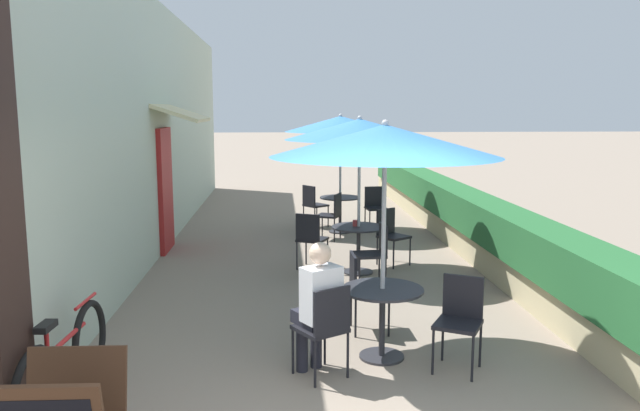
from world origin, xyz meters
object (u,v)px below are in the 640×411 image
object	(u,v)px
patio_umbrella_far	(341,124)
cafe_chair_far_right	(313,202)
cafe_chair_near_right	(460,315)
patio_table_far	(340,206)
coffee_cup_mid	(355,223)
patio_umbrella_mid	(360,129)
cafe_chair_mid_right	(375,250)
patio_umbrella_near	(385,141)
cafe_chair_far_back	(332,212)
patio_table_near	(382,307)
cafe_chair_near_left	(325,324)
cafe_chair_mid_left	(310,236)
patio_table_mid	(359,239)
bicycle_leaning	(65,363)
cafe_chair_near_back	(363,286)
seated_patron_near_left	(318,302)
cafe_chair_far_left	(375,205)
cafe_chair_mid_back	(390,232)

from	to	relation	value
patio_umbrella_far	cafe_chair_far_right	distance (m)	1.77
cafe_chair_near_right	patio_table_far	size ratio (longest dim) A/B	1.09
coffee_cup_mid	cafe_chair_far_right	world-z (taller)	cafe_chair_far_right
coffee_cup_mid	patio_table_far	xyz separation A→B (m)	(0.07, 3.06, -0.23)
patio_umbrella_mid	cafe_chair_mid_right	world-z (taller)	patio_umbrella_mid
patio_umbrella_near	cafe_chair_far_back	size ratio (longest dim) A/B	2.67
cafe_chair_near_right	patio_umbrella_far	world-z (taller)	patio_umbrella_far
patio_table_near	cafe_chair_near_left	distance (m)	0.74
patio_table_near	patio_umbrella_mid	distance (m)	3.58
patio_umbrella_mid	cafe_chair_far_back	distance (m)	2.88
cafe_chair_near_right	cafe_chair_mid_left	distance (m)	3.92
cafe_chair_near_right	patio_table_mid	distance (m)	3.52
patio_umbrella_far	patio_table_near	bearing A→B (deg)	-91.76
patio_umbrella_near	cafe_chair_near_right	distance (m)	1.77
coffee_cup_mid	cafe_chair_far_back	world-z (taller)	cafe_chair_far_back
patio_umbrella_near	patio_table_mid	world-z (taller)	patio_umbrella_near
cafe_chair_mid_right	patio_umbrella_far	xyz separation A→B (m)	(-0.12, 3.82, 1.61)
patio_umbrella_near	cafe_chair_far_right	xyz separation A→B (m)	(-0.31, 6.83, -1.61)
cafe_chair_near_right	cafe_chair_far_right	xyz separation A→B (m)	(-1.00, 7.11, 0.00)
patio_table_mid	cafe_chair_mid_left	distance (m)	0.74
patio_table_far	bicycle_leaning	bearing A→B (deg)	-112.39
patio_table_near	cafe_chair_far_right	xyz separation A→B (m)	(-0.31, 6.83, -0.00)
patio_table_mid	patio_umbrella_far	xyz separation A→B (m)	(0.02, 3.09, 1.61)
cafe_chair_near_back	patio_table_far	bearing A→B (deg)	175.81
cafe_chair_near_right	cafe_chair_near_back	bearing A→B (deg)	-24.09
cafe_chair_near_left	patio_table_far	world-z (taller)	cafe_chair_near_left
patio_table_mid	bicycle_leaning	size ratio (longest dim) A/B	0.44
cafe_chair_far_back	cafe_chair_near_right	bearing A→B (deg)	-150.18
cafe_chair_mid_left	cafe_chair_far_right	xyz separation A→B (m)	(0.22, 3.39, 0.00)
cafe_chair_mid_right	patio_umbrella_far	bearing A→B (deg)	-3.14
cafe_chair_mid_left	patio_table_near	bearing A→B (deg)	-56.06
seated_patron_near_left	cafe_chair_far_left	size ratio (longest dim) A/B	1.44
patio_table_mid	coffee_cup_mid	xyz separation A→B (m)	(-0.05, 0.03, 0.23)
coffee_cup_mid	bicycle_leaning	bearing A→B (deg)	-125.10
patio_table_far	cafe_chair_far_left	bearing A→B (deg)	12.99
cafe_chair_mid_left	cafe_chair_mid_back	world-z (taller)	same
coffee_cup_mid	cafe_chair_far_right	xyz separation A→B (m)	(-0.43, 3.60, -0.23)
patio_table_mid	bicycle_leaning	world-z (taller)	bicycle_leaning
patio_table_near	coffee_cup_mid	distance (m)	3.24
cafe_chair_far_left	cafe_chair_far_back	bearing A→B (deg)	35.91
patio_umbrella_near	cafe_chair_mid_back	distance (m)	4.08
coffee_cup_mid	cafe_chair_far_right	distance (m)	3.63
cafe_chair_far_left	cafe_chair_mid_left	bearing A→B (deg)	57.26
bicycle_leaning	cafe_chair_near_back	bearing A→B (deg)	34.66
patio_umbrella_mid	cafe_chair_far_right	world-z (taller)	patio_umbrella_mid
bicycle_leaning	cafe_chair_near_right	bearing A→B (deg)	13.08
cafe_chair_near_back	cafe_chair_mid_right	xyz separation A→B (m)	(0.40, 1.73, 0.00)
cafe_chair_near_back	cafe_chair_far_right	world-z (taller)	same
cafe_chair_far_right	cafe_chair_far_back	bearing A→B (deg)	-24.09
patio_table_mid	patio_umbrella_far	bearing A→B (deg)	89.56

